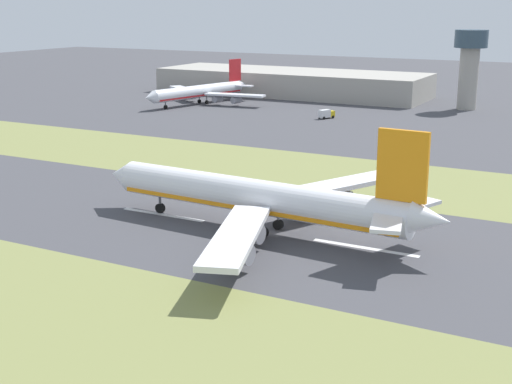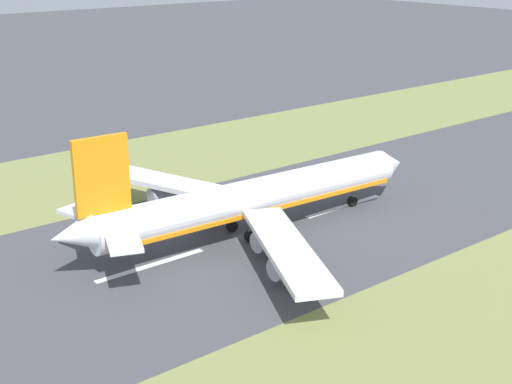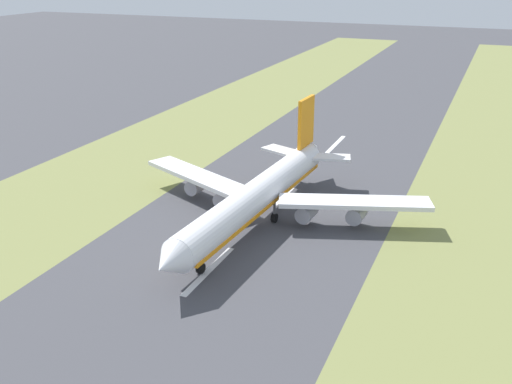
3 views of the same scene
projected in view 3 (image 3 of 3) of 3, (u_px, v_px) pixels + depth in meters
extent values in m
plane|color=#424247|center=(261.00, 219.00, 120.26)|extent=(800.00, 800.00, 0.00)
cube|color=olive|center=(500.00, 258.00, 104.27)|extent=(40.00, 600.00, 0.01)
cube|color=olive|center=(78.00, 188.00, 136.24)|extent=(40.00, 600.00, 0.01)
cube|color=silver|center=(336.00, 144.00, 169.17)|extent=(1.20, 18.00, 0.01)
cube|color=silver|center=(289.00, 191.00, 134.69)|extent=(1.20, 18.00, 0.01)
cube|color=silver|center=(209.00, 270.00, 100.21)|extent=(1.20, 18.00, 0.01)
cylinder|color=white|center=(256.00, 196.00, 115.11)|extent=(9.08, 56.25, 6.00)
cone|color=white|center=(168.00, 263.00, 89.45)|extent=(6.15, 5.32, 5.88)
cone|color=white|center=(313.00, 149.00, 140.89)|extent=(5.42, 6.27, 5.10)
cube|color=orange|center=(256.00, 204.00, 115.70)|extent=(8.66, 53.99, 0.70)
cube|color=white|center=(355.00, 202.00, 114.46)|extent=(29.38, 15.04, 0.90)
cube|color=white|center=(197.00, 176.00, 128.54)|extent=(28.80, 17.76, 0.90)
cylinder|color=#93939E|center=(307.00, 212.00, 116.06)|extent=(3.46, 4.97, 3.20)
cylinder|color=#93939E|center=(357.00, 214.00, 115.38)|extent=(3.46, 4.97, 3.20)
cylinder|color=#93939E|center=(225.00, 198.00, 123.30)|extent=(3.46, 4.97, 3.20)
cylinder|color=#93939E|center=(196.00, 186.00, 129.87)|extent=(3.46, 4.97, 3.20)
cube|color=orange|center=(306.00, 122.00, 133.90)|extent=(1.24, 8.03, 11.00)
cube|color=white|center=(328.00, 157.00, 134.40)|extent=(10.79, 6.81, 0.60)
cube|color=white|center=(283.00, 151.00, 138.82)|extent=(10.91, 7.71, 0.60)
cylinder|color=#59595E|center=(200.00, 260.00, 98.55)|extent=(0.50, 0.50, 3.20)
cylinder|color=black|center=(201.00, 268.00, 99.12)|extent=(1.00, 1.85, 1.80)
cylinder|color=#59595E|center=(274.00, 210.00, 117.92)|extent=(0.50, 0.50, 3.20)
cylinder|color=black|center=(274.00, 218.00, 118.50)|extent=(1.00, 1.85, 1.80)
cylinder|color=#59595E|center=(251.00, 206.00, 120.01)|extent=(0.50, 0.50, 3.20)
cylinder|color=black|center=(251.00, 213.00, 120.59)|extent=(1.00, 1.85, 1.80)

